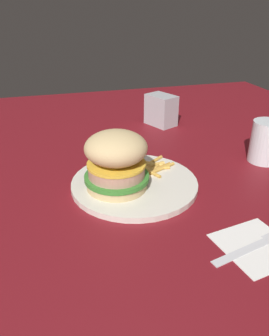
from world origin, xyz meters
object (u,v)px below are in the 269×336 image
plate (134,183)px  sandwich (116,160)px  fries_pile (152,167)px  drink_glass (266,144)px  napkin (256,246)px  fork (257,244)px  napkin_dispenser (161,110)px

plate → sandwich: (-0.04, -0.01, 0.06)m
sandwich → fries_pile: bearing=31.9°
drink_glass → plate: bearing=-174.5°
napkin → fork: size_ratio=0.64×
napkin → drink_glass: 0.33m
fries_pile → napkin: size_ratio=0.93×
napkin_dispenser → napkin: bearing=150.9°
napkin → napkin_dispenser: napkin_dispenser is taller
plate → napkin_dispenser: (0.18, 0.34, 0.04)m
napkin → fork: bearing=13.0°
napkin → drink_glass: (0.20, 0.26, 0.04)m
fries_pile → napkin_dispenser: napkin_dispenser is taller
fork → drink_glass: bearing=53.6°
fries_pile → fork: size_ratio=0.60×
sandwich → napkin_dispenser: bearing=58.2°
napkin → napkin_dispenser: bearing=85.4°
fries_pile → napkin: 0.29m
drink_glass → napkin_dispenser: 0.35m
plate → napkin: plate is taller
fries_pile → drink_glass: bearing=-2.8°
napkin → napkin_dispenser: (0.05, 0.58, 0.05)m
sandwich → napkin: size_ratio=1.17×
sandwich → fork: 0.29m
fries_pile → drink_glass: size_ratio=1.04×
napkin → drink_glass: drink_glass is taller
plate → sandwich: size_ratio=2.03×
sandwich → napkin_dispenser: sandwich is taller
plate → drink_glass: size_ratio=2.64×
fries_pile → fork: (0.08, -0.28, -0.01)m
sandwich → fork: bearing=-51.4°
drink_glass → napkin_dispenser: size_ratio=1.07×
plate → napkin: (0.13, -0.23, -0.01)m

